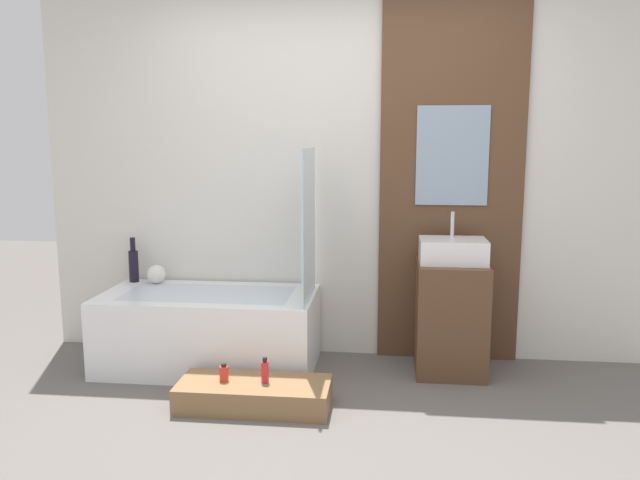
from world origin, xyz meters
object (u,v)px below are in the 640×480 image
at_px(vase_tall_dark, 134,264).
at_px(vase_round_light, 156,274).
at_px(bathtub, 209,330).
at_px(bottle_soap_secondary, 265,371).
at_px(bottle_soap_primary, 224,373).
at_px(wooden_step_bench, 254,394).
at_px(sink, 453,251).

relative_size(vase_tall_dark, vase_round_light, 2.43).
relative_size(bathtub, bottle_soap_secondary, 9.41).
distance_m(bottle_soap_primary, bottle_soap_secondary, 0.24).
xyz_separation_m(wooden_step_bench, sink, (1.17, 0.70, 0.74)).
xyz_separation_m(bathtub, vase_round_light, (-0.45, 0.24, 0.32)).
height_order(bathtub, vase_tall_dark, vase_tall_dark).
relative_size(bathtub, sink, 3.35).
distance_m(vase_round_light, bottle_soap_secondary, 1.32).
bearing_deg(vase_tall_dark, wooden_step_bench, -39.58).
distance_m(bathtub, vase_round_light, 0.60).
distance_m(sink, vase_tall_dark, 2.24).
bearing_deg(bottle_soap_secondary, vase_round_light, 138.32).
xyz_separation_m(vase_tall_dark, bottle_soap_secondary, (1.13, -0.88, -0.42)).
bearing_deg(bottle_soap_secondary, vase_tall_dark, 142.10).
relative_size(wooden_step_bench, vase_round_light, 6.59).
relative_size(wooden_step_bench, bottle_soap_secondary, 5.77).
relative_size(sink, vase_tall_dark, 1.32).
height_order(bathtub, wooden_step_bench, bathtub).
bearing_deg(bottle_soap_primary, wooden_step_bench, -0.00).
bearing_deg(wooden_step_bench, sink, 30.95).
distance_m(bathtub, vase_tall_dark, 0.79).
xyz_separation_m(bathtub, vase_tall_dark, (-0.63, 0.28, 0.38)).
bearing_deg(bottle_soap_primary, vase_tall_dark, 135.31).
relative_size(wooden_step_bench, vase_tall_dark, 2.71).
relative_size(vase_round_light, bottle_soap_primary, 1.26).
height_order(vase_tall_dark, vase_round_light, vase_tall_dark).
distance_m(vase_tall_dark, bottle_soap_primary, 1.33).
bearing_deg(bottle_soap_primary, bathtub, 113.34).
relative_size(bottle_soap_primary, bottle_soap_secondary, 0.70).
xyz_separation_m(sink, bottle_soap_secondary, (-1.10, -0.70, -0.60)).
distance_m(wooden_step_bench, sink, 1.55).
bearing_deg(wooden_step_bench, bathtub, 125.81).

